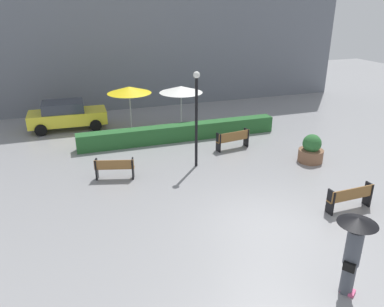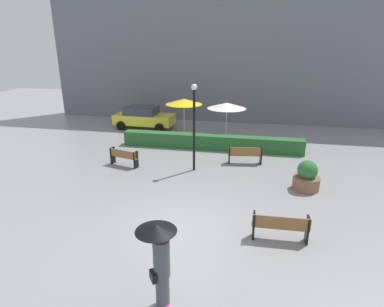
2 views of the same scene
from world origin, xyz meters
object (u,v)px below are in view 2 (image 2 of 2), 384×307
at_px(pedestrian_with_umbrella, 160,256).
at_px(patio_umbrella_white, 227,106).
at_px(bench_far_left, 124,156).
at_px(bench_near_right, 280,226).
at_px(bench_back_row, 245,154).
at_px(lamp_post, 194,119).
at_px(parked_car, 144,117).
at_px(planter_pot, 307,177).
at_px(patio_umbrella_yellow, 184,102).

xyz_separation_m(pedestrian_with_umbrella, patio_umbrella_white, (0.12, 13.86, 0.84)).
height_order(bench_far_left, pedestrian_with_umbrella, pedestrian_with_umbrella).
distance_m(bench_near_right, patio_umbrella_white, 11.08).
xyz_separation_m(bench_back_row, patio_umbrella_white, (-1.37, 3.99, 1.69)).
relative_size(lamp_post, parked_car, 0.97).
xyz_separation_m(pedestrian_with_umbrella, planter_pot, (4.14, 7.31, -0.83)).
xyz_separation_m(planter_pot, lamp_post, (-5.02, 1.20, 1.97)).
relative_size(pedestrian_with_umbrella, parked_car, 0.51).
bearing_deg(patio_umbrella_white, bench_far_left, -129.63).
bearing_deg(bench_far_left, patio_umbrella_white, 50.37).
height_order(bench_near_right, patio_umbrella_white, patio_umbrella_white).
bearing_deg(patio_umbrella_white, patio_umbrella_yellow, 171.78).
bearing_deg(patio_umbrella_white, bench_back_row, -71.02).
bearing_deg(bench_far_left, bench_back_row, 14.20).
relative_size(bench_far_left, lamp_post, 0.39).
bearing_deg(lamp_post, parked_car, 125.09).
bearing_deg(bench_near_right, planter_pot, 72.37).
distance_m(bench_far_left, bench_near_right, 8.89).
bearing_deg(patio_umbrella_yellow, bench_back_row, -46.62).
relative_size(bench_near_right, patio_umbrella_yellow, 0.70).
relative_size(bench_far_left, planter_pot, 1.25).
bearing_deg(planter_pot, bench_back_row, 136.06).
distance_m(bench_back_row, parked_car, 9.56).
distance_m(planter_pot, patio_umbrella_white, 7.86).
bearing_deg(planter_pot, lamp_post, 166.56).
bearing_deg(patio_umbrella_yellow, bench_far_left, -106.70).
bearing_deg(pedestrian_with_umbrella, lamp_post, 95.95).
height_order(pedestrian_with_umbrella, planter_pot, pedestrian_with_umbrella).
bearing_deg(patio_umbrella_yellow, planter_pot, -45.61).
relative_size(bench_near_right, patio_umbrella_white, 0.73).
bearing_deg(lamp_post, planter_pot, -13.44).
distance_m(bench_near_right, pedestrian_with_umbrella, 4.41).
bearing_deg(lamp_post, patio_umbrella_white, 79.35).
height_order(pedestrian_with_umbrella, patio_umbrella_white, patio_umbrella_white).
height_order(bench_back_row, patio_umbrella_white, patio_umbrella_white).
height_order(planter_pot, lamp_post, lamp_post).
height_order(bench_far_left, planter_pot, planter_pot).
bearing_deg(lamp_post, bench_back_row, 29.55).
bearing_deg(planter_pot, bench_far_left, 173.02).
bearing_deg(patio_umbrella_yellow, bench_near_right, -63.40).
relative_size(bench_back_row, patio_umbrella_yellow, 0.70).
xyz_separation_m(planter_pot, parked_car, (-10.14, 8.48, 0.27)).
height_order(pedestrian_with_umbrella, patio_umbrella_yellow, patio_umbrella_yellow).
height_order(bench_far_left, bench_near_right, bench_near_right).
relative_size(patio_umbrella_yellow, patio_umbrella_white, 1.04).
xyz_separation_m(lamp_post, patio_umbrella_white, (1.00, 5.34, -0.29)).
xyz_separation_m(bench_near_right, lamp_post, (-3.73, 5.26, 1.99)).
bearing_deg(bench_back_row, bench_far_left, -165.80).
bearing_deg(pedestrian_with_umbrella, patio_umbrella_white, 89.51).
xyz_separation_m(bench_near_right, pedestrian_with_umbrella, (-2.85, -3.25, 0.85)).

